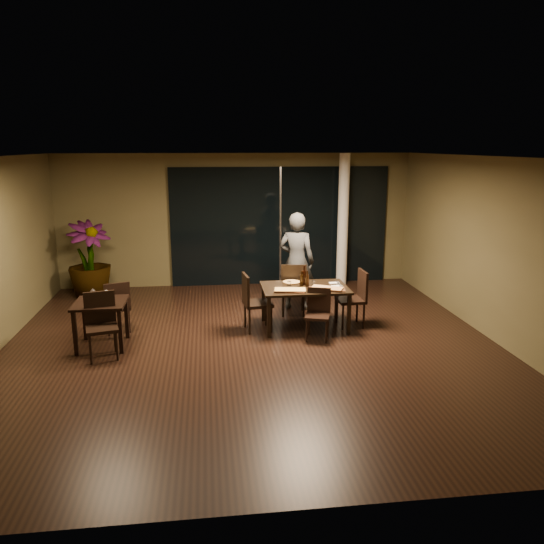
{
  "coord_description": "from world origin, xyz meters",
  "views": [
    {
      "loc": [
        -0.68,
        -8.04,
        3.18
      ],
      "look_at": [
        0.41,
        0.74,
        1.05
      ],
      "focal_mm": 35.0,
      "sensor_mm": 36.0,
      "label": 1
    }
  ],
  "objects_px": {
    "chair_main_far": "(293,287)",
    "chair_main_left": "(253,299)",
    "potted_plant": "(89,260)",
    "main_table": "(305,291)",
    "chair_side_near": "(101,321)",
    "diner": "(296,261)",
    "bottle_b": "(307,279)",
    "bottle_a": "(301,279)",
    "side_table": "(101,309)",
    "chair_main_near": "(318,311)",
    "chair_main_right": "(356,295)",
    "chair_side_far": "(117,304)",
    "bottle_c": "(304,275)"
  },
  "relations": [
    {
      "from": "chair_main_far",
      "to": "chair_main_left",
      "type": "relative_size",
      "value": 1.0
    },
    {
      "from": "potted_plant",
      "to": "chair_main_far",
      "type": "bearing_deg",
      "value": -23.74
    },
    {
      "from": "main_table",
      "to": "chair_side_near",
      "type": "relative_size",
      "value": 1.5
    },
    {
      "from": "diner",
      "to": "potted_plant",
      "type": "height_order",
      "value": "diner"
    },
    {
      "from": "main_table",
      "to": "bottle_b",
      "type": "relative_size",
      "value": 5.25
    },
    {
      "from": "chair_main_left",
      "to": "bottle_a",
      "type": "bearing_deg",
      "value": -91.11
    },
    {
      "from": "bottle_b",
      "to": "diner",
      "type": "bearing_deg",
      "value": 90.11
    },
    {
      "from": "main_table",
      "to": "side_table",
      "type": "distance_m",
      "value": 3.44
    },
    {
      "from": "chair_main_near",
      "to": "bottle_b",
      "type": "relative_size",
      "value": 2.98
    },
    {
      "from": "chair_side_near",
      "to": "bottle_a",
      "type": "xyz_separation_m",
      "value": [
        3.27,
        0.95,
        0.33
      ]
    },
    {
      "from": "side_table",
      "to": "main_table",
      "type": "bearing_deg",
      "value": 8.37
    },
    {
      "from": "chair_side_near",
      "to": "bottle_b",
      "type": "height_order",
      "value": "bottle_b"
    },
    {
      "from": "diner",
      "to": "main_table",
      "type": "bearing_deg",
      "value": 110.0
    },
    {
      "from": "main_table",
      "to": "bottle_a",
      "type": "distance_m",
      "value": 0.23
    },
    {
      "from": "chair_side_near",
      "to": "chair_main_far",
      "type": "bearing_deg",
      "value": 12.77
    },
    {
      "from": "chair_main_near",
      "to": "chair_main_right",
      "type": "distance_m",
      "value": 0.96
    },
    {
      "from": "chair_side_far",
      "to": "bottle_c",
      "type": "xyz_separation_m",
      "value": [
        3.26,
        0.02,
        0.41
      ]
    },
    {
      "from": "chair_side_far",
      "to": "chair_side_near",
      "type": "relative_size",
      "value": 0.92
    },
    {
      "from": "chair_main_left",
      "to": "diner",
      "type": "xyz_separation_m",
      "value": [
        0.97,
        1.18,
        0.39
      ]
    },
    {
      "from": "main_table",
      "to": "chair_main_right",
      "type": "height_order",
      "value": "chair_main_right"
    },
    {
      "from": "chair_main_right",
      "to": "bottle_c",
      "type": "relative_size",
      "value": 2.87
    },
    {
      "from": "main_table",
      "to": "chair_main_near",
      "type": "relative_size",
      "value": 1.77
    },
    {
      "from": "chair_side_far",
      "to": "chair_side_near",
      "type": "distance_m",
      "value": 1.02
    },
    {
      "from": "side_table",
      "to": "chair_side_far",
      "type": "bearing_deg",
      "value": 76.52
    },
    {
      "from": "chair_main_far",
      "to": "chair_side_far",
      "type": "xyz_separation_m",
      "value": [
        -3.16,
        -0.58,
        -0.06
      ]
    },
    {
      "from": "side_table",
      "to": "chair_main_right",
      "type": "relative_size",
      "value": 0.79
    },
    {
      "from": "main_table",
      "to": "bottle_c",
      "type": "height_order",
      "value": "bottle_c"
    },
    {
      "from": "chair_main_near",
      "to": "main_table",
      "type": "bearing_deg",
      "value": 121.36
    },
    {
      "from": "chair_side_far",
      "to": "bottle_a",
      "type": "xyz_separation_m",
      "value": [
        3.2,
        -0.07,
        0.38
      ]
    },
    {
      "from": "chair_main_left",
      "to": "bottle_b",
      "type": "xyz_separation_m",
      "value": [
        0.97,
        0.06,
        0.33
      ]
    },
    {
      "from": "chair_side_near",
      "to": "bottle_a",
      "type": "relative_size",
      "value": 3.6
    },
    {
      "from": "chair_main_near",
      "to": "bottle_c",
      "type": "bearing_deg",
      "value": 117.79
    },
    {
      "from": "main_table",
      "to": "chair_side_far",
      "type": "distance_m",
      "value": 3.26
    },
    {
      "from": "chair_main_left",
      "to": "main_table",
      "type": "bearing_deg",
      "value": -94.52
    },
    {
      "from": "chair_main_right",
      "to": "bottle_c",
      "type": "bearing_deg",
      "value": -100.79
    },
    {
      "from": "chair_side_far",
      "to": "chair_side_near",
      "type": "height_order",
      "value": "chair_side_near"
    },
    {
      "from": "chair_main_far",
      "to": "bottle_c",
      "type": "distance_m",
      "value": 0.68
    },
    {
      "from": "chair_main_far",
      "to": "bottle_a",
      "type": "bearing_deg",
      "value": 99.99
    },
    {
      "from": "side_table",
      "to": "bottle_c",
      "type": "distance_m",
      "value": 3.48
    },
    {
      "from": "chair_main_far",
      "to": "potted_plant",
      "type": "xyz_separation_m",
      "value": [
        -4.08,
        1.79,
        0.24
      ]
    },
    {
      "from": "chair_side_far",
      "to": "chair_side_near",
      "type": "xyz_separation_m",
      "value": [
        -0.07,
        -1.02,
        0.04
      ]
    },
    {
      "from": "chair_main_near",
      "to": "chair_main_right",
      "type": "height_order",
      "value": "chair_main_right"
    },
    {
      "from": "main_table",
      "to": "chair_side_near",
      "type": "bearing_deg",
      "value": -164.85
    },
    {
      "from": "main_table",
      "to": "chair_side_far",
      "type": "bearing_deg",
      "value": 177.93
    },
    {
      "from": "chair_side_far",
      "to": "bottle_b",
      "type": "xyz_separation_m",
      "value": [
        3.3,
        -0.1,
        0.38
      ]
    },
    {
      "from": "chair_main_right",
      "to": "chair_side_far",
      "type": "xyz_separation_m",
      "value": [
        -4.17,
        0.13,
        -0.05
      ]
    },
    {
      "from": "chair_main_left",
      "to": "chair_main_right",
      "type": "relative_size",
      "value": 1.0
    },
    {
      "from": "chair_main_far",
      "to": "chair_side_near",
      "type": "height_order",
      "value": "chair_main_far"
    },
    {
      "from": "chair_main_left",
      "to": "chair_side_far",
      "type": "bearing_deg",
      "value": 78.8
    },
    {
      "from": "chair_side_near",
      "to": "bottle_c",
      "type": "distance_m",
      "value": 3.51
    }
  ]
}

